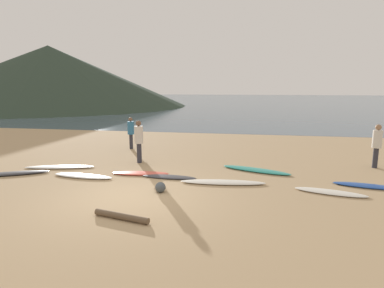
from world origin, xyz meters
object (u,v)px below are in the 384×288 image
(surfboard_4, at_px, (169,177))
(person_1, at_px, (139,138))
(surfboard_2, at_px, (83,176))
(surfboard_6, at_px, (256,170))
(driftwood_log, at_px, (121,216))
(person_0, at_px, (131,130))
(surfboard_3, at_px, (140,173))
(person_2, at_px, (377,142))
(surfboard_0, at_px, (12,173))
(surfboard_1, at_px, (60,167))
(surfboard_5, at_px, (223,182))
(surfboard_7, at_px, (330,192))
(beach_rock_near, at_px, (160,187))
(surfboard_8, at_px, (368,186))

(surfboard_4, height_order, person_1, person_1)
(surfboard_2, height_order, surfboard_6, surfboard_6)
(surfboard_6, relative_size, driftwood_log, 1.77)
(surfboard_2, bearing_deg, person_0, 97.02)
(surfboard_2, bearing_deg, person_1, 68.27)
(surfboard_3, height_order, person_2, person_2)
(surfboard_0, bearing_deg, surfboard_6, -12.84)
(surfboard_0, relative_size, person_2, 1.47)
(surfboard_2, xyz_separation_m, driftwood_log, (2.69, -3.14, 0.04))
(surfboard_1, bearing_deg, surfboard_5, -20.79)
(surfboard_2, distance_m, driftwood_log, 4.14)
(person_1, bearing_deg, person_2, -21.48)
(surfboard_7, xyz_separation_m, person_0, (-8.13, 5.41, 0.89))
(surfboard_4, bearing_deg, person_2, 22.84)
(person_0, height_order, person_1, person_1)
(surfboard_1, distance_m, person_0, 4.43)
(surfboard_3, height_order, driftwood_log, driftwood_log)
(surfboard_5, bearing_deg, person_1, 142.61)
(person_2, xyz_separation_m, driftwood_log, (-7.55, -6.35, -0.90))
(person_0, xyz_separation_m, person_2, (10.47, -1.94, 0.06))
(surfboard_3, bearing_deg, surfboard_7, -15.20)
(person_0, xyz_separation_m, person_1, (1.40, -2.76, 0.09))
(surfboard_7, height_order, driftwood_log, driftwood_log)
(person_0, distance_m, beach_rock_near, 7.08)
(surfboard_1, bearing_deg, surfboard_7, -20.54)
(person_0, relative_size, driftwood_log, 1.08)
(person_0, bearing_deg, surfboard_2, -40.05)
(surfboard_3, height_order, person_1, person_1)
(surfboard_2, relative_size, surfboard_3, 1.08)
(surfboard_0, height_order, beach_rock_near, beach_rock_near)
(surfboard_6, xyz_separation_m, surfboard_8, (3.36, -1.30, -0.01))
(surfboard_5, xyz_separation_m, surfboard_6, (1.04, 1.74, 0.00))
(surfboard_8, distance_m, person_0, 10.48)
(surfboard_3, xyz_separation_m, surfboard_4, (1.09, -0.25, -0.00))
(surfboard_6, bearing_deg, person_2, 37.30)
(surfboard_3, height_order, surfboard_4, surfboard_3)
(person_2, distance_m, driftwood_log, 9.91)
(person_2, bearing_deg, surfboard_8, -19.05)
(surfboard_6, xyz_separation_m, person_0, (-6.03, 3.28, 0.88))
(driftwood_log, relative_size, beach_rock_near, 4.71)
(surfboard_2, height_order, person_0, person_0)
(surfboard_7, bearing_deg, driftwood_log, -137.04)
(surfboard_0, relative_size, surfboard_2, 1.11)
(surfboard_0, bearing_deg, surfboard_2, -22.53)
(person_2, bearing_deg, driftwood_log, -46.69)
(surfboard_0, relative_size, person_0, 1.56)
(driftwood_log, bearing_deg, surfboard_2, 130.65)
(surfboard_5, distance_m, surfboard_7, 3.17)
(surfboard_3, distance_m, person_1, 2.04)
(surfboard_3, bearing_deg, surfboard_1, 168.59)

